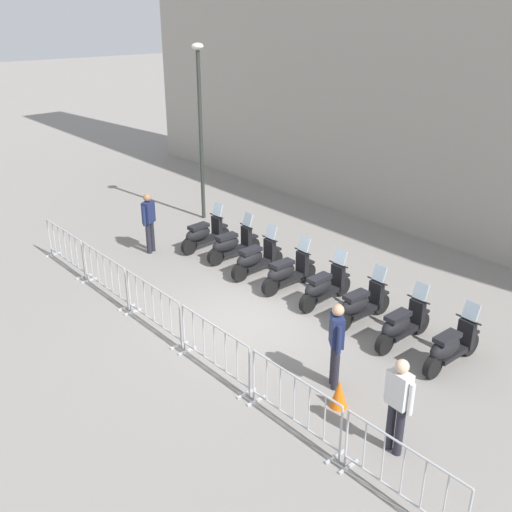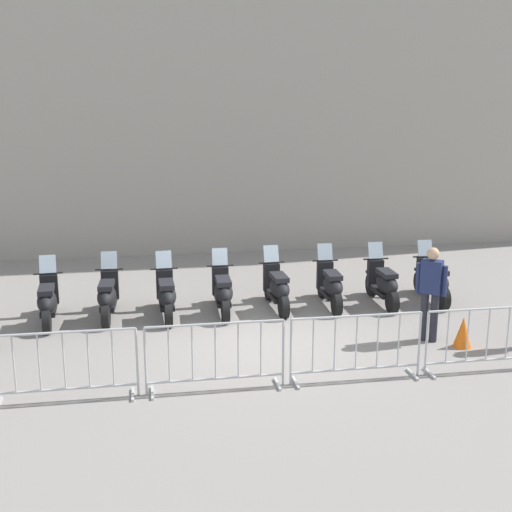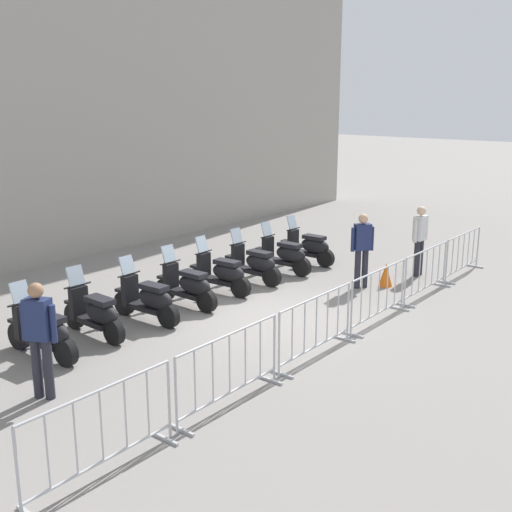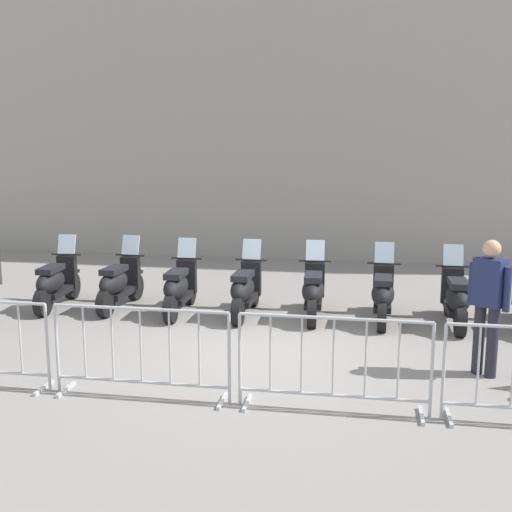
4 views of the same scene
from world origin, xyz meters
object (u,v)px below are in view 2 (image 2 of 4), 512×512
object	(u,v)px
motorcycle_6	(383,284)
barrier_segment_1	(64,367)
motorcycle_0	(48,301)
barrier_segment_4	(487,340)
barrier_segment_3	(356,348)
officer_near_row_end	(431,289)
motorcycle_2	(166,296)
motorcycle_4	(277,288)
motorcycle_5	(330,286)
barrier_segment_2	(215,357)
motorcycle_7	(433,281)
motorcycle_3	(223,292)
motorcycle_1	(108,297)
traffic_cone	(463,332)

from	to	relation	value
motorcycle_6	barrier_segment_1	world-z (taller)	motorcycle_6
barrier_segment_1	motorcycle_0	bearing A→B (deg)	109.67
motorcycle_0	barrier_segment_4	distance (m)	8.04
barrier_segment_3	officer_near_row_end	bearing A→B (deg)	45.97
motorcycle_2	motorcycle_4	world-z (taller)	same
officer_near_row_end	barrier_segment_4	bearing A→B (deg)	-67.40
motorcycle_2	barrier_segment_4	xyz separation A→B (m)	(5.42, -2.72, 0.07)
motorcycle_0	motorcycle_2	xyz separation A→B (m)	(2.25, 0.32, 0.00)
barrier_segment_4	officer_near_row_end	distance (m)	1.52
barrier_segment_1	motorcycle_5	bearing A→B (deg)	44.11
barrier_segment_1	motorcycle_4	bearing A→B (deg)	51.50
motorcycle_6	barrier_segment_2	distance (m)	5.30
motorcycle_0	motorcycle_7	distance (m)	7.95
barrier_segment_3	motorcycle_4	bearing A→B (deg)	106.43
motorcycle_3	barrier_segment_3	xyz separation A→B (m)	(2.15, -3.25, 0.07)
motorcycle_5	barrier_segment_1	distance (m)	6.14
motorcycle_1	motorcycle_5	bearing A→B (deg)	8.18
motorcycle_1	barrier_segment_1	bearing A→B (deg)	-88.49
barrier_segment_2	traffic_cone	size ratio (longest dim) A/B	3.77
motorcycle_6	motorcycle_4	bearing A→B (deg)	-173.41
motorcycle_1	traffic_cone	distance (m)	6.74
motorcycle_5	barrier_segment_4	bearing A→B (deg)	-58.15
motorcycle_0	barrier_segment_3	world-z (taller)	motorcycle_0
motorcycle_2	motorcycle_3	size ratio (longest dim) A/B	1.00
barrier_segment_2	barrier_segment_3	world-z (taller)	same
motorcycle_5	barrier_segment_4	size ratio (longest dim) A/B	0.83
motorcycle_2	barrier_segment_1	xyz separation A→B (m)	(-1.05, -3.66, 0.07)
motorcycle_0	barrier_segment_1	world-z (taller)	motorcycle_0
motorcycle_1	motorcycle_5	size ratio (longest dim) A/B	1.00
officer_near_row_end	motorcycle_3	bearing A→B (deg)	156.99
officer_near_row_end	barrier_segment_1	bearing A→B (deg)	-158.91
barrier_segment_2	barrier_segment_4	bearing A→B (deg)	8.26
motorcycle_2	motorcycle_4	bearing A→B (deg)	11.90
barrier_segment_1	traffic_cone	bearing A→B (deg)	16.95
motorcycle_6	barrier_segment_1	distance (m)	7.07
motorcycle_7	officer_near_row_end	distance (m)	2.48
motorcycle_4	barrier_segment_2	world-z (taller)	motorcycle_4
motorcycle_4	traffic_cone	distance (m)	3.83
motorcycle_4	traffic_cone	bearing A→B (deg)	-34.49
motorcycle_2	motorcycle_5	distance (m)	3.41
motorcycle_5	motorcycle_3	bearing A→B (deg)	-169.94
barrier_segment_1	traffic_cone	xyz separation A→B (m)	(6.44, 1.96, -0.25)
barrier_segment_3	traffic_cone	size ratio (longest dim) A/B	3.77
motorcycle_0	motorcycle_2	world-z (taller)	same
motorcycle_7	barrier_segment_1	size ratio (longest dim) A/B	0.83
motorcycle_6	barrier_segment_2	world-z (taller)	motorcycle_6
motorcycle_5	barrier_segment_2	xyz separation A→B (m)	(-2.25, -3.96, 0.07)
barrier_segment_1	officer_near_row_end	size ratio (longest dim) A/B	1.20
officer_near_row_end	motorcycle_5	bearing A→B (deg)	127.22
motorcycle_2	officer_near_row_end	xyz separation A→B (m)	(4.86, -1.38, 0.53)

